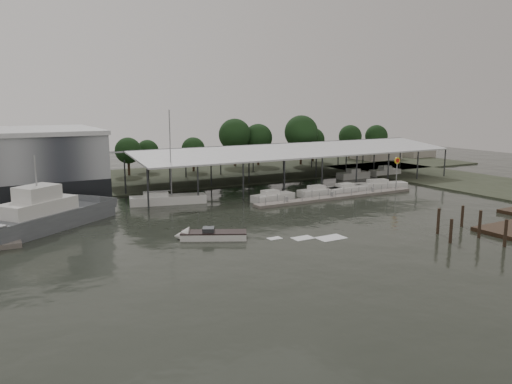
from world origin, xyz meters
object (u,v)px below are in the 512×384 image
grey_trawler (48,216)px  speedboat_underway (208,235)px  shell_fuel_sign (397,167)px  white_sailboat (167,199)px

grey_trawler → speedboat_underway: grey_trawler is taller
speedboat_underway → shell_fuel_sign: bearing=-136.0°
grey_trawler → speedboat_underway: (14.08, -12.74, -1.19)m
shell_fuel_sign → speedboat_underway: shell_fuel_sign is taller
shell_fuel_sign → speedboat_underway: bearing=-163.7°
shell_fuel_sign → white_sailboat: bearing=166.4°
shell_fuel_sign → speedboat_underway: (-38.15, -11.15, -3.53)m
white_sailboat → speedboat_underway: white_sailboat is taller
grey_trawler → white_sailboat: size_ratio=1.30×
white_sailboat → speedboat_underway: 19.92m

